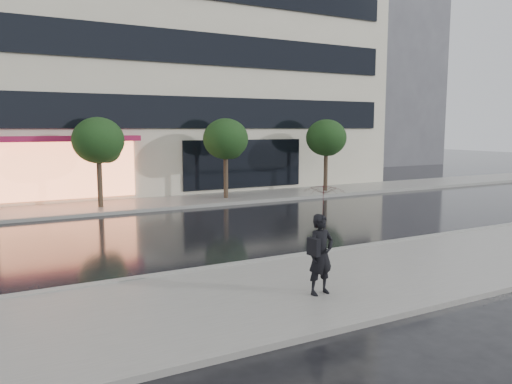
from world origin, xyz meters
TOP-DOWN VIEW (x-y plane):
  - ground at (0.00, 0.00)m, footprint 120.00×120.00m
  - sidewalk_near at (0.00, -3.25)m, footprint 60.00×4.50m
  - sidewalk_far at (0.00, 10.25)m, footprint 60.00×3.50m
  - curb_near at (0.00, -1.00)m, footprint 60.00×0.25m
  - curb_far at (0.00, 8.50)m, footprint 60.00×0.25m
  - office_building at (-0.00, 17.97)m, footprint 30.00×12.76m
  - bg_building_right at (26.00, 28.00)m, footprint 12.00×12.00m
  - tree_mid_west at (-2.94, 10.03)m, footprint 2.20×2.20m
  - tree_mid_east at (3.06, 10.03)m, footprint 2.20×2.20m
  - tree_far_east at (9.06, 10.03)m, footprint 2.20×2.20m
  - pedestrian_with_umbrella at (-1.30, -3.89)m, footprint 0.92×0.94m

SIDE VIEW (x-z plane):
  - ground at x=0.00m, z-range 0.00..0.00m
  - sidewalk_near at x=0.00m, z-range 0.00..0.12m
  - sidewalk_far at x=0.00m, z-range 0.00..0.12m
  - curb_near at x=0.00m, z-range 0.00..0.14m
  - curb_far at x=0.00m, z-range 0.00..0.14m
  - pedestrian_with_umbrella at x=-1.30m, z-range 0.43..2.70m
  - tree_mid_west at x=-2.94m, z-range 0.93..4.92m
  - tree_mid_east at x=3.06m, z-range 0.93..4.92m
  - tree_far_east at x=9.06m, z-range 0.93..4.92m
  - bg_building_right at x=26.00m, z-range 0.00..16.00m
  - office_building at x=0.00m, z-range 0.00..18.00m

